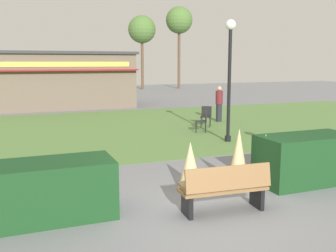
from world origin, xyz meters
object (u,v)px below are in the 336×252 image
object	(u,v)px
trash_bin	(48,190)
park_bench	(225,188)
lamppost_mid	(230,66)
cafe_chair_north	(203,119)
tree_left_bg	(142,30)
food_kiosk	(55,80)
cafe_chair_east	(206,115)
person_strolling	(219,104)
tree_center_bg	(179,21)

from	to	relation	value
trash_bin	park_bench	bearing A→B (deg)	-20.82
lamppost_mid	cafe_chair_north	bearing A→B (deg)	90.06
park_bench	tree_left_bg	size ratio (longest dim) A/B	0.23
lamppost_mid	trash_bin	distance (m)	8.35
trash_bin	tree_left_bg	world-z (taller)	tree_left_bg
lamppost_mid	food_kiosk	world-z (taller)	lamppost_mid
park_bench	cafe_chair_east	size ratio (longest dim) A/B	1.95
lamppost_mid	person_strolling	distance (m)	5.06
trash_bin	food_kiosk	size ratio (longest dim) A/B	0.10
park_bench	cafe_chair_north	bearing A→B (deg)	66.00
trash_bin	person_strolling	world-z (taller)	person_strolling
cafe_chair_north	cafe_chair_east	bearing A→B (deg)	58.20
park_bench	trash_bin	size ratio (longest dim) A/B	1.87
cafe_chair_east	person_strolling	distance (m)	1.65
cafe_chair_north	person_strolling	distance (m)	3.07
trash_bin	person_strolling	distance (m)	12.39
trash_bin	person_strolling	size ratio (longest dim) A/B	0.55
park_bench	cafe_chair_east	world-z (taller)	park_bench
food_kiosk	tree_center_bg	size ratio (longest dim) A/B	1.11
cafe_chair_north	tree_center_bg	xyz separation A→B (m)	(9.49, 24.65, 6.53)
food_kiosk	person_strolling	world-z (taller)	food_kiosk
cafe_chair_east	tree_left_bg	xyz separation A→B (m)	(4.66, 23.54, 5.50)
person_strolling	tree_center_bg	xyz separation A→B (m)	(7.49, 22.34, 6.20)
lamppost_mid	trash_bin	size ratio (longest dim) A/B	4.62
cafe_chair_east	person_strolling	world-z (taller)	person_strolling
tree_left_bg	lamppost_mid	bearing A→B (deg)	-101.48
lamppost_mid	food_kiosk	distance (m)	14.30
food_kiosk	person_strolling	size ratio (longest dim) A/B	5.60
tree_center_bg	lamppost_mid	bearing A→B (deg)	-109.62
person_strolling	tree_left_bg	world-z (taller)	tree_left_bg
cafe_chair_east	park_bench	bearing A→B (deg)	-115.15
food_kiosk	person_strolling	distance (m)	11.38
cafe_chair_east	tree_center_bg	bearing A→B (deg)	69.57
tree_left_bg	park_bench	bearing A→B (deg)	-105.29
park_bench	tree_center_bg	bearing A→B (deg)	68.22
cafe_chair_north	tree_left_bg	bearing A→B (deg)	77.63
trash_bin	tree_center_bg	xyz separation A→B (m)	(16.05, 31.29, 6.60)
park_bench	person_strolling	size ratio (longest dim) A/B	1.02
food_kiosk	tree_left_bg	distance (m)	17.19
food_kiosk	cafe_chair_east	size ratio (longest dim) A/B	10.64
trash_bin	cafe_chair_north	xyz separation A→B (m)	(6.56, 6.64, 0.07)
park_bench	cafe_chair_north	distance (m)	8.55
food_kiosk	tree_center_bg	bearing A→B (deg)	42.94
food_kiosk	tree_center_bg	distance (m)	19.99
food_kiosk	cafe_chair_east	distance (m)	11.66
lamppost_mid	cafe_chair_east	size ratio (longest dim) A/B	4.79
food_kiosk	tree_left_bg	xyz separation A→B (m)	(10.04, 13.26, 4.30)
lamppost_mid	tree_left_bg	world-z (taller)	tree_left_bg
person_strolling	tree_left_bg	distance (m)	23.33
trash_bin	tree_center_bg	distance (m)	35.78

